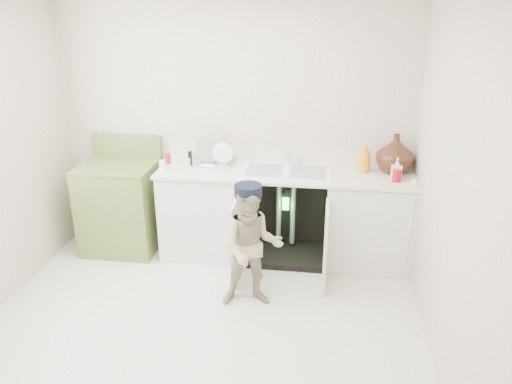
# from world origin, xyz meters

# --- Properties ---
(ground) EXTENTS (3.50, 3.50, 0.00)m
(ground) POSITION_xyz_m (0.00, 0.00, 0.00)
(ground) COLOR beige
(ground) RESTS_ON ground
(room_shell) EXTENTS (6.00, 5.50, 1.26)m
(room_shell) POSITION_xyz_m (0.00, 0.00, 1.25)
(room_shell) COLOR #BCB4A1
(room_shell) RESTS_ON ground
(counter_run) EXTENTS (2.44, 1.02, 1.26)m
(counter_run) POSITION_xyz_m (0.59, 1.21, 0.48)
(counter_run) COLOR silver
(counter_run) RESTS_ON ground
(avocado_stove) EXTENTS (0.73, 0.65, 1.13)m
(avocado_stove) POSITION_xyz_m (-1.11, 1.18, 0.46)
(avocado_stove) COLOR olive
(avocado_stove) RESTS_ON ground
(repair_worker) EXTENTS (0.58, 0.76, 1.07)m
(repair_worker) POSITION_xyz_m (0.35, 0.35, 0.54)
(repair_worker) COLOR tan
(repair_worker) RESTS_ON ground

